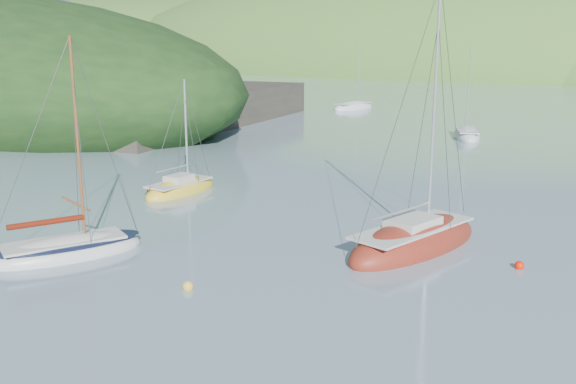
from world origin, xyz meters
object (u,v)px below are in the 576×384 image
Objects in this scene: daysailer_white at (68,251)px; distant_sloop_a at (466,136)px; distant_sloop_c at (353,108)px; sailboat_yellow at (181,190)px; sloop_red at (414,243)px.

daysailer_white is 41.54m from distant_sloop_a.
sailboat_yellow is at bearing -60.83° from distant_sloop_c.
sloop_red is 1.30× the size of distant_sloop_a.
sloop_red reaches higher than sailboat_yellow.
distant_sloop_c is at bearing 130.85° from daysailer_white.
daysailer_white is 0.80× the size of sloop_red.
sloop_red is 15.66m from sailboat_yellow.
sailboat_yellow is (-15.54, 1.95, -0.05)m from sloop_red.
daysailer_white is 59.75m from distant_sloop_c.
sailboat_yellow is 0.78× the size of distant_sloop_a.
sloop_red is 1.24× the size of distant_sloop_c.
sloop_red reaches higher than distant_sloop_c.
sloop_red is at bearing -8.11° from sailboat_yellow.
daysailer_white is at bearing -60.14° from distant_sloop_c.
daysailer_white is at bearing -118.45° from distant_sloop_a.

